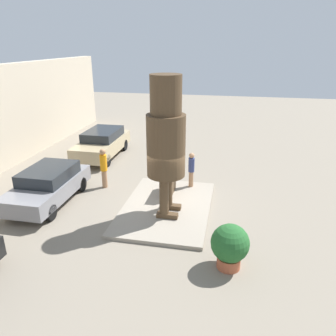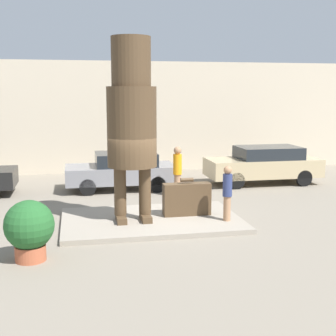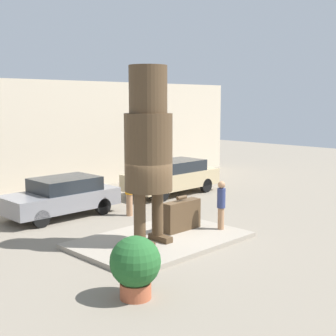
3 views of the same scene
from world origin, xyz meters
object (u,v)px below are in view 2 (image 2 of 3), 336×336
object	(u,v)px
statue_figure	(132,115)
tourist	(227,191)
parked_car_grey	(122,170)
planter_pot	(29,228)
giant_suitcase	(187,199)
parked_car_tan	(264,164)
worker_hivis	(177,169)

from	to	relation	value
statue_figure	tourist	bearing A→B (deg)	-12.75
parked_car_grey	planter_pot	world-z (taller)	parked_car_grey
statue_figure	giant_suitcase	distance (m)	2.99
parked_car_grey	parked_car_tan	size ratio (longest dim) A/B	0.91
parked_car_grey	giant_suitcase	bearing A→B (deg)	106.83
statue_figure	planter_pot	xyz separation A→B (m)	(-2.62, -2.41, -2.36)
tourist	parked_car_tan	world-z (taller)	tourist
giant_suitcase	parked_car_tan	bearing A→B (deg)	47.02
worker_hivis	parked_car_grey	bearing A→B (deg)	137.21
planter_pot	statue_figure	bearing A→B (deg)	42.67
giant_suitcase	tourist	bearing A→B (deg)	-40.53
parked_car_grey	planter_pot	distance (m)	7.89
parked_car_grey	worker_hivis	bearing A→B (deg)	137.21
statue_figure	worker_hivis	xyz separation A→B (m)	(2.03, 3.27, -2.11)
parked_car_tan	worker_hivis	distance (m)	4.39
giant_suitcase	planter_pot	xyz separation A→B (m)	(-4.26, -2.65, 0.14)
planter_pot	worker_hivis	size ratio (longest dim) A/B	0.76
giant_suitcase	parked_car_tan	distance (m)	6.50
parked_car_tan	parked_car_grey	bearing A→B (deg)	0.35
statue_figure	worker_hivis	size ratio (longest dim) A/B	2.79
planter_pot	worker_hivis	bearing A→B (deg)	50.72
giant_suitcase	planter_pot	distance (m)	5.02
statue_figure	worker_hivis	distance (m)	4.39
worker_hivis	planter_pot	bearing A→B (deg)	-129.28
parked_car_tan	planter_pot	bearing A→B (deg)	40.46
giant_suitcase	worker_hivis	distance (m)	3.08
planter_pot	worker_hivis	xyz separation A→B (m)	(4.65, 5.69, 0.24)
worker_hivis	parked_car_tan	bearing A→B (deg)	23.10
giant_suitcase	parked_car_grey	xyz separation A→B (m)	(-1.43, 4.72, 0.14)
statue_figure	parked_car_tan	xyz separation A→B (m)	(6.07, 4.99, -2.29)
giant_suitcase	tourist	world-z (taller)	tourist
statue_figure	worker_hivis	world-z (taller)	statue_figure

